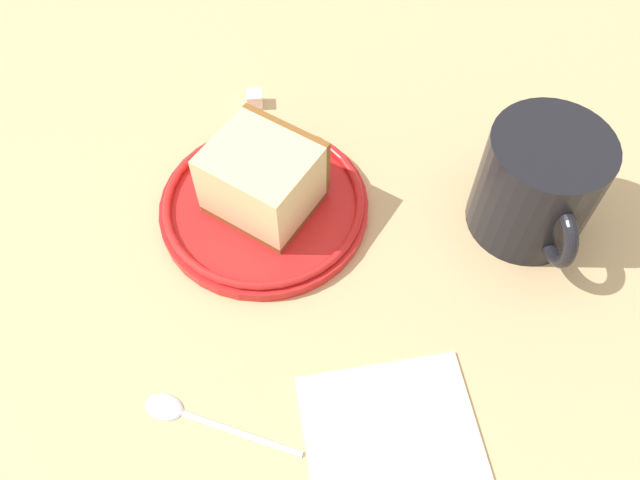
% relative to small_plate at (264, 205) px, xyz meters
% --- Properties ---
extents(ground_plane, '(1.57, 1.57, 0.03)m').
position_rel_small_plate_xyz_m(ground_plane, '(0.07, 0.02, -0.02)').
color(ground_plane, tan).
extents(small_plate, '(0.18, 0.18, 0.02)m').
position_rel_small_plate_xyz_m(small_plate, '(0.00, 0.00, 0.00)').
color(small_plate, red).
rests_on(small_plate, ground_plane).
extents(cake_slice, '(0.11, 0.10, 0.06)m').
position_rel_small_plate_xyz_m(cake_slice, '(-0.00, 0.00, 0.03)').
color(cake_slice, brown).
rests_on(cake_slice, small_plate).
extents(tea_mug, '(0.12, 0.10, 0.10)m').
position_rel_small_plate_xyz_m(tea_mug, '(0.14, 0.18, 0.04)').
color(tea_mug, black).
rests_on(tea_mug, ground_plane).
extents(teaspoon, '(0.11, 0.08, 0.01)m').
position_rel_small_plate_xyz_m(teaspoon, '(0.13, -0.14, -0.00)').
color(teaspoon, silver).
rests_on(teaspoon, ground_plane).
extents(folded_napkin, '(0.15, 0.16, 0.01)m').
position_rel_small_plate_xyz_m(folded_napkin, '(0.22, -0.03, -0.01)').
color(folded_napkin, beige).
rests_on(folded_napkin, ground_plane).
extents(sugar_cube, '(0.02, 0.02, 0.02)m').
position_rel_small_plate_xyz_m(sugar_cube, '(-0.12, 0.06, -0.00)').
color(sugar_cube, white).
rests_on(sugar_cube, ground_plane).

